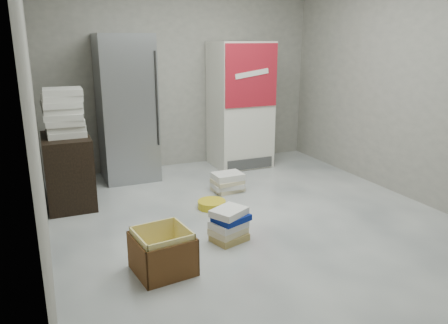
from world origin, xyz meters
TOP-DOWN VIEW (x-y plane):
  - ground at (0.00, 0.00)m, footprint 5.00×5.00m
  - room_shell at (0.00, 0.00)m, footprint 4.04×5.04m
  - steel_fridge at (-0.90, 2.13)m, footprint 0.70×0.72m
  - coke_cooler at (0.75, 2.12)m, footprint 0.80×0.73m
  - wood_shelf at (-1.73, 1.40)m, footprint 0.50×0.80m
  - supply_box_stack at (-1.72, 1.40)m, footprint 0.44×0.45m
  - phonebook_stack_main at (-0.44, -0.18)m, footprint 0.41×0.36m
  - phonebook_stack_side at (0.09, 1.08)m, footprint 0.40×0.34m
  - cardboard_box at (-1.16, -0.49)m, footprint 0.50×0.50m
  - bucket_lid at (-0.29, 0.64)m, footprint 0.40×0.40m

SIDE VIEW (x-z plane):
  - ground at x=0.00m, z-range 0.00..0.00m
  - bucket_lid at x=-0.29m, z-range 0.00..0.08m
  - phonebook_stack_side at x=0.09m, z-range 0.00..0.24m
  - cardboard_box at x=-1.16m, z-range -0.03..0.33m
  - phonebook_stack_main at x=-0.44m, z-range 0.00..0.32m
  - wood_shelf at x=-1.73m, z-range 0.00..0.80m
  - coke_cooler at x=0.75m, z-range 0.00..1.80m
  - steel_fridge at x=-0.90m, z-range 0.00..1.90m
  - supply_box_stack at x=-1.72m, z-range 0.80..1.32m
  - room_shell at x=0.00m, z-range 0.39..3.21m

